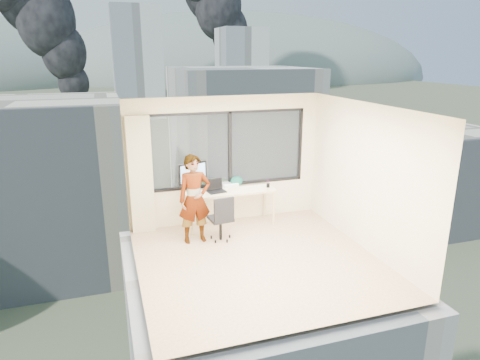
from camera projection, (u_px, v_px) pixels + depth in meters
name	position (u px, v px, depth m)	size (l,w,h in m)	color
floor	(258.00, 260.00, 7.28)	(4.00, 4.00, 0.01)	#D7BC8C
ceiling	(260.00, 107.00, 6.54)	(4.00, 4.00, 0.01)	white
wall_front	(317.00, 236.00, 5.08)	(4.00, 0.01, 2.60)	beige
wall_left	(133.00, 200.00, 6.32)	(0.01, 4.00, 2.60)	beige
wall_right	(365.00, 177.00, 7.50)	(0.01, 4.00, 2.60)	beige
window_wall	(227.00, 149.00, 8.69)	(3.30, 0.16, 1.55)	black
curtain	(141.00, 175.00, 8.16)	(0.45, 0.14, 2.30)	beige
desk	(230.00, 208.00, 8.69)	(1.80, 0.60, 0.75)	beige
chair	(220.00, 217.00, 7.97)	(0.46, 0.46, 0.91)	black
person	(195.00, 199.00, 7.81)	(0.61, 0.40, 1.66)	#2D2D33
monitor	(193.00, 177.00, 8.39)	(0.61, 0.13, 0.61)	black
game_console	(229.00, 185.00, 8.81)	(0.32, 0.26, 0.08)	white
laptop	(217.00, 187.00, 8.44)	(0.35, 0.37, 0.23)	black
cellphone	(215.00, 193.00, 8.38)	(0.11, 0.05, 0.01)	black
pen_cup	(268.00, 185.00, 8.75)	(0.07, 0.07, 0.09)	black
handbag	(237.00, 181.00, 8.84)	(0.27, 0.13, 0.20)	#0B4337
exterior_ground	(112.00, 118.00, 120.81)	(400.00, 400.00, 0.04)	#515B3D
near_bldg_a	(22.00, 189.00, 34.02)	(16.00, 12.00, 14.00)	#EFE4C8
near_bldg_b	(241.00, 142.00, 47.19)	(14.00, 13.00, 16.00)	white
near_bldg_c	(435.00, 178.00, 44.19)	(12.00, 10.00, 10.00)	#EFE4C8
far_tower_b	(137.00, 63.00, 118.88)	(13.00, 13.00, 30.00)	silver
far_tower_c	(241.00, 67.00, 148.55)	(15.00, 15.00, 26.00)	silver
hill_b	(237.00, 77.00, 332.67)	(300.00, 220.00, 96.00)	slate
tree_b	(219.00, 261.00, 27.58)	(7.60, 7.60, 9.00)	#204717
tree_c	(313.00, 158.00, 52.80)	(8.40, 8.40, 10.00)	#204717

